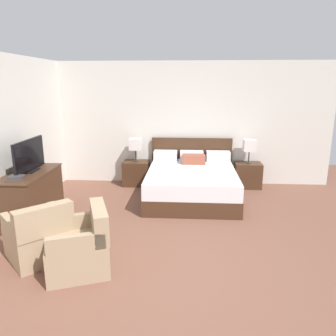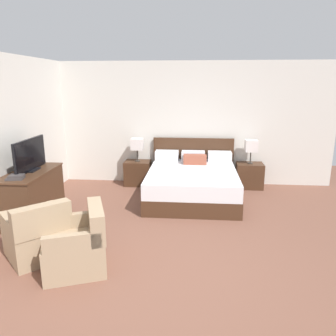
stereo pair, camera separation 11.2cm
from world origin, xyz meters
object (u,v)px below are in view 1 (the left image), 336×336
Objects in this scene: tv at (29,156)px; book_red_cover at (15,179)px; dresser at (32,196)px; armchair_companion at (81,247)px; nightstand_left at (136,173)px; table_lamp_right at (249,146)px; armchair_by_window at (40,237)px; book_blue_cover at (16,177)px; bed at (192,182)px; nightstand_right at (248,175)px; table_lamp_left at (136,144)px.

tv reaches higher than book_red_cover.
dresser is 1.42× the size of armchair_companion.
nightstand_left is 2.30× the size of book_red_cover.
table_lamp_right reaches higher than dresser.
table_lamp_right is 4.41m from armchair_by_window.
armchair_by_window is at bearing -49.69° from book_blue_cover.
bed is 3.07m from book_red_cover.
nightstand_right is 2.30× the size of book_red_cover.
table_lamp_left reaches higher than book_blue_cover.
bed is 2.15× the size of tv.
tv is at bearing 117.88° from armchair_by_window.
table_lamp_right reaches higher than nightstand_right.
bed reaches higher than nightstand_left.
table_lamp_left is 2.08× the size of book_red_cover.
table_lamp_right is (2.36, 0.00, 0.62)m from nightstand_left.
bed reaches higher than nightstand_right.
armchair_companion reaches higher than nightstand_right.
table_lamp_right is 0.53× the size of tv.
table_lamp_right is 2.08× the size of book_red_cover.
armchair_companion reaches higher than nightstand_left.
nightstand_left is 2.38m from dresser.
bed is at bearing -31.25° from table_lamp_left.
bed reaches higher than armchair_by_window.
book_blue_cover is at bearing -87.38° from dresser.
nightstand_left is (-1.18, 0.72, -0.04)m from bed.
armchair_companion is at bearing -38.19° from book_blue_cover.
dresser is at bearing -92.28° from tv.
bed is 10.04× the size of book_blue_cover.
table_lamp_left is at bearing 54.25° from tv.
nightstand_right is (1.18, 0.72, -0.04)m from bed.
book_red_cover reaches higher than nightstand_right.
book_blue_cover is at bearing -119.53° from table_lamp_left.
nightstand_left is 0.59× the size of tv.
armchair_companion is (0.59, -0.22, 0.00)m from armchair_by_window.
table_lamp_left is (-1.18, 0.72, 0.58)m from bed.
table_lamp_right reaches higher than book_blue_cover.
book_blue_cover is (0.02, -0.42, 0.43)m from dresser.
nightstand_right is 4.44m from book_red_cover.
nightstand_left is at bearing -90.00° from table_lamp_left.
armchair_by_window is (-3.07, -3.11, -0.60)m from table_lamp_right.
dresser is 0.63m from tv.
tv reaches higher than armchair_companion.
tv is 3.93× the size of book_red_cover.
table_lamp_right is 4.17m from tv.
tv is 0.96× the size of armchair_by_window.
book_red_cover is (-0.00, -0.48, -0.23)m from tv.
book_blue_cover is (-3.70, -2.36, 0.57)m from nightstand_right.
nightstand_right is at bearing 27.62° from dresser.
book_blue_cover is 1.65m from armchair_companion.
tv is (-3.72, -1.88, 0.77)m from nightstand_right.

